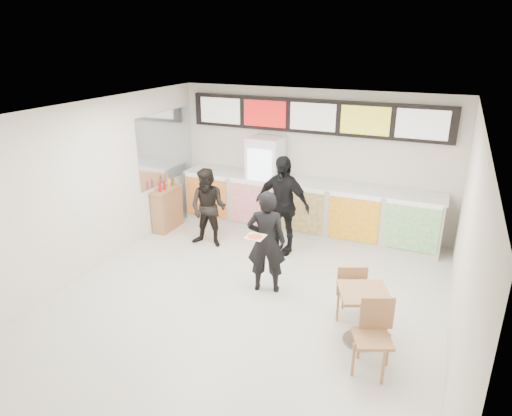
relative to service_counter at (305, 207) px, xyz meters
The scene contains 15 objects.
floor 3.15m from the service_counter, 90.00° to the right, with size 7.00×7.00×0.00m, color beige.
ceiling 3.93m from the service_counter, 90.00° to the right, with size 7.00×7.00×0.00m, color white.
wall_back 1.01m from the service_counter, 90.00° to the left, with size 6.00×6.00×0.00m, color silver.
wall_left 4.41m from the service_counter, 134.13° to the right, with size 7.00×7.00×0.00m, color silver.
wall_right 4.41m from the service_counter, 45.87° to the right, with size 7.00×7.00×0.00m, color silver.
service_counter is the anchor object (origin of this frame).
menu_board 1.90m from the service_counter, 90.00° to the left, with size 5.50×0.14×0.70m.
drinks_fridge 1.03m from the service_counter, behind, with size 0.70×0.67×2.00m.
mirror_panel 3.28m from the service_counter, 167.87° to the right, with size 0.01×2.00×1.50m, color #B2B7BF.
customer_main 2.57m from the service_counter, 86.88° to the right, with size 0.64×0.42×1.74m, color black.
customer_left 2.11m from the service_counter, 138.36° to the right, with size 0.78×0.61×1.60m, color black.
customer_mid 1.13m from the service_counter, 98.00° to the right, with size 1.13×0.47×1.93m, color black.
pizza_slice 3.06m from the service_counter, 87.35° to the right, with size 0.36×0.36×0.02m.
cafe_table 3.82m from the service_counter, 60.68° to the right, with size 1.05×1.67×0.95m.
condiment_ledge 3.00m from the service_counter, 160.39° to the right, with size 0.33×0.82×1.10m.
Camera 1 is at (2.65, -5.67, 3.99)m, focal length 32.00 mm.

